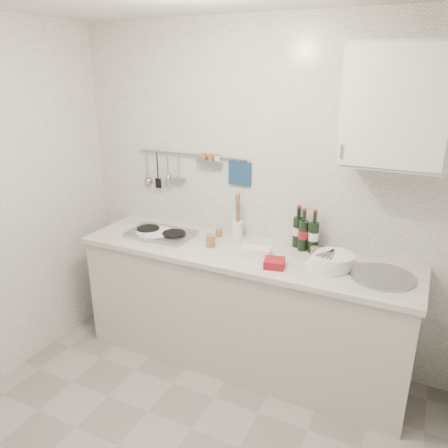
% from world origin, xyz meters
% --- Properties ---
extents(back_wall, '(3.00, 0.02, 2.50)m').
position_xyz_m(back_wall, '(0.00, 1.40, 1.25)').
color(back_wall, silver).
rests_on(back_wall, floor).
extents(counter, '(2.44, 0.64, 0.96)m').
position_xyz_m(counter, '(0.01, 1.10, 0.43)').
color(counter, '#BCB5AE').
rests_on(counter, floor).
extents(wall_rail, '(0.98, 0.09, 0.34)m').
position_xyz_m(wall_rail, '(-0.60, 1.37, 1.43)').
color(wall_rail, '#93969B').
rests_on(wall_rail, back_wall).
extents(wall_cabinet, '(0.60, 0.38, 0.70)m').
position_xyz_m(wall_cabinet, '(0.90, 1.22, 1.95)').
color(wall_cabinet, '#BCB5AE').
rests_on(wall_cabinet, back_wall).
extents(plate_stack_hob, '(0.29, 0.29, 0.04)m').
position_xyz_m(plate_stack_hob, '(-0.75, 1.07, 0.94)').
color(plate_stack_hob, '#44569B').
rests_on(plate_stack_hob, counter).
extents(plate_stack_sink, '(0.31, 0.30, 0.10)m').
position_xyz_m(plate_stack_sink, '(0.62, 1.10, 0.97)').
color(plate_stack_sink, white).
rests_on(plate_stack_sink, counter).
extents(wine_bottles, '(0.20, 0.13, 0.31)m').
position_xyz_m(wine_bottles, '(0.38, 1.32, 1.07)').
color(wine_bottles, black).
rests_on(wine_bottles, counter).
extents(butter_dish, '(0.22, 0.14, 0.06)m').
position_xyz_m(butter_dish, '(0.11, 1.07, 0.95)').
color(butter_dish, white).
rests_on(butter_dish, counter).
extents(strawberry_punnet, '(0.15, 0.15, 0.05)m').
position_xyz_m(strawberry_punnet, '(0.29, 0.95, 0.95)').
color(strawberry_punnet, '#A61223').
rests_on(strawberry_punnet, counter).
extents(utensil_crock, '(0.09, 0.09, 0.36)m').
position_xyz_m(utensil_crock, '(-0.14, 1.32, 1.00)').
color(utensil_crock, white).
rests_on(utensil_crock, counter).
extents(jar_a, '(0.06, 0.06, 0.07)m').
position_xyz_m(jar_a, '(-0.28, 1.28, 0.96)').
color(jar_a, olive).
rests_on(jar_a, counter).
extents(jar_b, '(0.06, 0.06, 0.08)m').
position_xyz_m(jar_b, '(0.57, 1.27, 0.96)').
color(jar_b, olive).
rests_on(jar_b, counter).
extents(jar_c, '(0.06, 0.06, 0.07)m').
position_xyz_m(jar_c, '(0.48, 1.23, 0.96)').
color(jar_c, olive).
rests_on(jar_c, counter).
extents(jar_d, '(0.07, 0.07, 0.10)m').
position_xyz_m(jar_d, '(-0.25, 1.07, 0.97)').
color(jar_d, olive).
rests_on(jar_d, counter).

